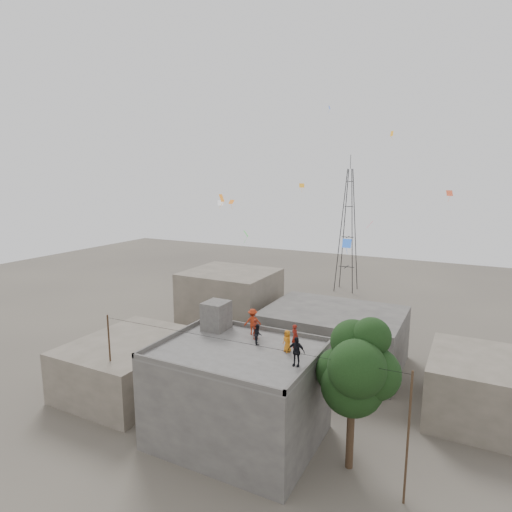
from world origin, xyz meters
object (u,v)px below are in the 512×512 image
Objects in this scene: person_dark_adult at (296,351)px; stair_head_box at (216,316)px; tree at (356,370)px; person_red_adult at (295,337)px; transmission_tower at (348,231)px.

stair_head_box is at bearing 154.34° from person_dark_adult.
person_red_adult is (-4.23, 1.21, 0.80)m from tree.
transmission_tower is 38.91m from person_red_adult.
stair_head_box is at bearing -88.77° from transmission_tower.
transmission_tower is 12.44× the size of person_red_adult.
stair_head_box is 37.46m from transmission_tower.
transmission_tower is (-0.80, 37.40, 1.97)m from stair_head_box.
person_dark_adult is (0.99, -2.24, 0.06)m from person_red_adult.
stair_head_box reaches higher than person_dark_adult.
tree is at bearing -73.91° from transmission_tower.
tree is (10.57, -2.00, -1.00)m from stair_head_box.
person_red_adult is at bearing 164.02° from tree.
stair_head_box is 7.93m from person_dark_adult.
stair_head_box is 1.16× the size of person_dark_adult.
transmission_tower reaches higher than person_red_adult.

